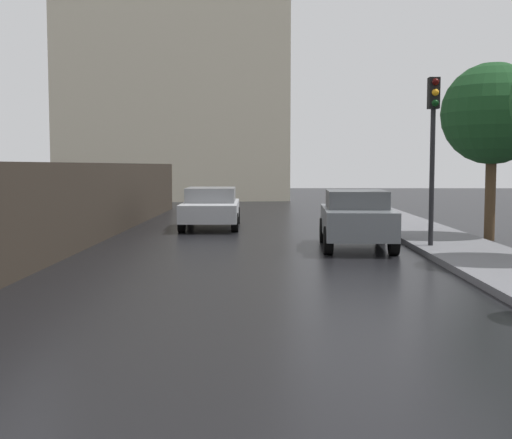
{
  "coord_description": "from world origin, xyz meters",
  "views": [
    {
      "loc": [
        0.32,
        -2.75,
        2.11
      ],
      "look_at": [
        0.18,
        7.17,
        1.31
      ],
      "focal_mm": 47.66,
      "sensor_mm": 36.0,
      "label": 1
    }
  ],
  "objects": [
    {
      "name": "car_silver_near_kerb",
      "position": [
        -1.52,
        20.08,
        0.71
      ],
      "size": [
        1.97,
        4.59,
        1.36
      ],
      "rotation": [
        0.0,
        0.0,
        3.16
      ],
      "color": "#B2B5BA",
      "rests_on": "ground"
    },
    {
      "name": "car_grey_mid_road",
      "position": [
        2.63,
        14.45,
        0.78
      ],
      "size": [
        1.89,
        3.87,
        1.47
      ],
      "rotation": [
        0.0,
        0.0,
        -0.04
      ],
      "color": "slate",
      "rests_on": "ground"
    },
    {
      "name": "street_tree_near",
      "position": [
        6.63,
        16.38,
        3.52
      ],
      "size": [
        2.82,
        2.82,
        4.95
      ],
      "color": "#4C3823",
      "rests_on": "ground"
    },
    {
      "name": "traffic_light",
      "position": [
        4.39,
        13.9,
        2.98
      ],
      "size": [
        0.26,
        0.39,
        4.08
      ],
      "color": "black",
      "rests_on": "sidewalk_strip"
    }
  ]
}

